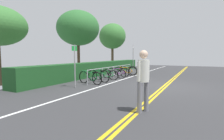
# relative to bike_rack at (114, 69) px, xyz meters

# --- Properties ---
(ground_plane) EXTENTS (38.32, 13.66, 0.05)m
(ground_plane) POSITION_rel_bike_rack_xyz_m (-1.52, -3.85, -0.66)
(ground_plane) COLOR #353538
(centre_line_yellow_inner) EXTENTS (34.49, 0.10, 0.00)m
(centre_line_yellow_inner) POSITION_rel_bike_rack_xyz_m (-1.52, -3.93, -0.63)
(centre_line_yellow_inner) COLOR gold
(centre_line_yellow_inner) RESTS_ON ground_plane
(centre_line_yellow_outer) EXTENTS (34.49, 0.10, 0.00)m
(centre_line_yellow_outer) POSITION_rel_bike_rack_xyz_m (-1.52, -3.77, -0.63)
(centre_line_yellow_outer) COLOR gold
(centre_line_yellow_outer) RESTS_ON ground_plane
(bike_lane_stripe_white) EXTENTS (34.49, 0.12, 0.00)m
(bike_lane_stripe_white) POSITION_rel_bike_rack_xyz_m (-1.52, -0.83, -0.63)
(bike_lane_stripe_white) COLOR white
(bike_lane_stripe_white) RESTS_ON ground_plane
(bike_rack) EXTENTS (6.49, 0.05, 0.84)m
(bike_rack) POSITION_rel_bike_rack_xyz_m (0.00, 0.00, 0.00)
(bike_rack) COLOR #9EA0A5
(bike_rack) RESTS_ON ground_plane
(bicycle_0) EXTENTS (0.48, 1.79, 0.77)m
(bicycle_0) POSITION_rel_bike_rack_xyz_m (-2.76, 0.13, -0.28)
(bicycle_0) COLOR black
(bicycle_0) RESTS_ON ground_plane
(bicycle_1) EXTENTS (0.49, 1.75, 0.79)m
(bicycle_1) POSITION_rel_bike_rack_xyz_m (-1.82, 0.14, -0.26)
(bicycle_1) COLOR black
(bicycle_1) RESTS_ON ground_plane
(bicycle_2) EXTENTS (0.59, 1.71, 0.70)m
(bicycle_2) POSITION_rel_bike_rack_xyz_m (-0.91, 0.13, -0.31)
(bicycle_2) COLOR black
(bicycle_2) RESTS_ON ground_plane
(bicycle_3) EXTENTS (0.53, 1.73, 0.69)m
(bicycle_3) POSITION_rel_bike_rack_xyz_m (0.06, -0.01, -0.31)
(bicycle_3) COLOR black
(bicycle_3) RESTS_ON ground_plane
(bicycle_4) EXTENTS (0.64, 1.66, 0.73)m
(bicycle_4) POSITION_rel_bike_rack_xyz_m (0.92, 0.07, -0.29)
(bicycle_4) COLOR black
(bicycle_4) RESTS_ON ground_plane
(bicycle_5) EXTENTS (0.64, 1.77, 0.75)m
(bicycle_5) POSITION_rel_bike_rack_xyz_m (1.87, -0.15, -0.28)
(bicycle_5) COLOR black
(bicycle_5) RESTS_ON ground_plane
(bicycle_6) EXTENTS (0.46, 1.71, 0.78)m
(bicycle_6) POSITION_rel_bike_rack_xyz_m (2.71, -0.01, -0.27)
(bicycle_6) COLOR black
(bicycle_6) RESTS_ON ground_plane
(pedestrian) EXTENTS (0.46, 0.32, 1.78)m
(pedestrian) POSITION_rel_bike_rack_xyz_m (-6.17, -4.03, 0.40)
(pedestrian) COLOR slate
(pedestrian) RESTS_ON ground_plane
(sign_post_near) EXTENTS (0.36, 0.06, 2.16)m
(sign_post_near) POSITION_rel_bike_rack_xyz_m (-4.01, 0.20, 0.67)
(sign_post_near) COLOR gray
(sign_post_near) RESTS_ON ground_plane
(sign_post_far) EXTENTS (0.36, 0.09, 2.57)m
(sign_post_far) POSITION_rel_bike_rack_xyz_m (3.88, -0.04, 0.89)
(sign_post_far) COLOR gray
(sign_post_far) RESTS_ON ground_plane
(hedge_backdrop) EXTENTS (15.44, 1.02, 1.08)m
(hedge_backdrop) POSITION_rel_bike_rack_xyz_m (1.50, 2.15, -0.10)
(hedge_backdrop) COLOR #1C4C21
(hedge_backdrop) RESTS_ON ground_plane
(tree_mid) EXTENTS (3.59, 3.59, 5.39)m
(tree_mid) POSITION_rel_bike_rack_xyz_m (0.99, 3.86, 3.28)
(tree_mid) COLOR #473323
(tree_mid) RESTS_ON ground_plane
(tree_far_right) EXTENTS (3.09, 3.09, 5.31)m
(tree_far_right) POSITION_rel_bike_rack_xyz_m (7.19, 3.76, 3.19)
(tree_far_right) COLOR brown
(tree_far_right) RESTS_ON ground_plane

